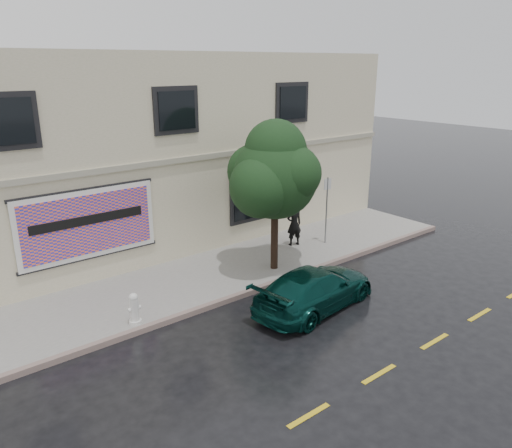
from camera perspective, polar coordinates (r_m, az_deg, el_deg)
ground at (r=14.00m, az=2.36°, el=-10.40°), size 90.00×90.00×0.00m
sidewalk at (r=16.30m, az=-5.20°, el=-5.89°), size 20.00×3.50×0.15m
curb at (r=15.00m, az=-1.44°, el=-8.02°), size 20.00×0.18×0.16m
road_marking at (r=11.98m, az=13.88°, el=-16.31°), size 19.00×0.12×0.01m
building at (r=20.22m, az=-14.68°, el=8.45°), size 20.00×8.12×7.00m
billboard at (r=15.68m, az=-18.63°, el=-0.03°), size 4.30×0.16×2.20m
car at (r=14.22m, az=6.76°, el=-7.34°), size 4.31×2.33×1.20m
pedestrian at (r=18.46m, az=4.38°, el=-0.03°), size 0.67×0.53×1.62m
umbrella at (r=18.14m, az=4.47°, el=3.35°), size 0.92×0.92×0.63m
street_tree at (r=15.69m, az=2.20°, el=5.40°), size 2.69×2.69×4.44m
fire_hydrant at (r=13.49m, az=-13.74°, el=-9.39°), size 0.35×0.33×0.85m
sign_pole at (r=18.60m, az=8.09°, el=2.27°), size 0.31×0.08×2.52m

